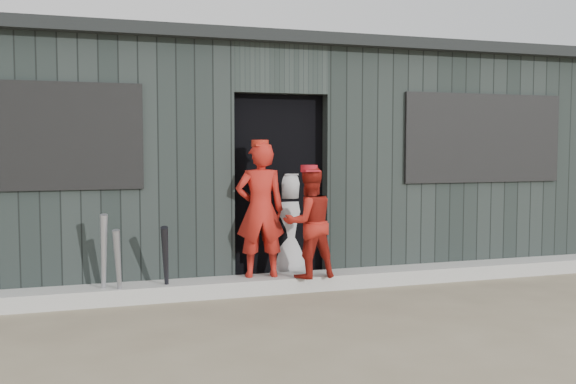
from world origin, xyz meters
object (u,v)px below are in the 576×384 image
object	(u,v)px
player_red_right	(309,223)
dugout	(247,160)
player_red_left	(260,210)
bat_left	(104,260)
bat_mid	(118,267)
player_grey_back	(288,226)
bat_right	(166,263)

from	to	relation	value
player_red_right	dugout	bearing A→B (deg)	-90.02
player_red_left	bat_left	bearing A→B (deg)	11.19
player_red_right	bat_mid	bearing A→B (deg)	-5.39
player_grey_back	dugout	world-z (taller)	dugout
bat_mid	player_red_right	size ratio (longest dim) A/B	0.65
bat_right	player_grey_back	bearing A→B (deg)	22.25
player_grey_back	dugout	distance (m)	1.44
bat_mid	bat_right	bearing A→B (deg)	3.11
player_red_right	player_grey_back	xyz separation A→B (m)	(-0.03, 0.59, -0.10)
bat_left	dugout	bearing A→B (deg)	45.01
player_grey_back	dugout	size ratio (longest dim) A/B	0.14
bat_left	bat_mid	bearing A→B (deg)	-23.35
bat_right	player_grey_back	xyz separation A→B (m)	(1.38, 0.57, 0.23)
bat_mid	player_red_right	bearing A→B (deg)	0.05
player_red_right	bat_right	bearing A→B (deg)	-6.33
player_red_left	player_grey_back	bearing A→B (deg)	-130.61
bat_left	player_grey_back	world-z (taller)	player_grey_back
dugout	player_red_right	bearing A→B (deg)	-84.58
bat_mid	dugout	size ratio (longest dim) A/B	0.09
player_red_left	player_grey_back	distance (m)	0.62
bat_left	bat_mid	xyz separation A→B (m)	(0.12, -0.05, -0.07)
bat_left	player_red_right	distance (m)	1.98
player_grey_back	bat_right	bearing A→B (deg)	16.69
bat_right	bat_mid	bearing A→B (deg)	-176.89
bat_left	bat_mid	size ratio (longest dim) A/B	1.20
player_red_left	bat_right	bearing A→B (deg)	15.91
bat_mid	dugout	world-z (taller)	dugout
bat_left	player_grey_back	distance (m)	2.02
bat_left	player_grey_back	xyz separation A→B (m)	(1.94, 0.53, 0.17)
bat_mid	bat_right	size ratio (longest dim) A/B	0.94
player_red_left	bat_mid	bearing A→B (deg)	13.83
player_red_left	player_grey_back	world-z (taller)	player_red_left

